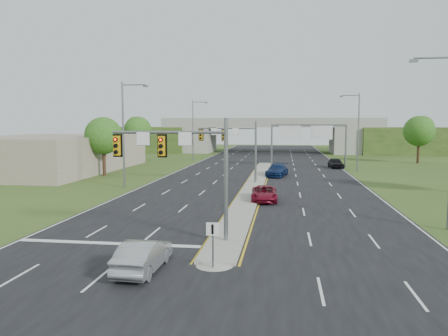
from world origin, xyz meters
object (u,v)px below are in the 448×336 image
object	(u,v)px
keep_right_sign	(213,237)
sign_gantry	(307,134)
signal_mast_near	(186,159)
car_far_a	(264,193)
car_far_c	(336,163)
car_silver	(143,255)
car_far_b	(277,170)
signal_mast_far	(236,142)
overpass	(271,138)

from	to	relation	value
keep_right_sign	sign_gantry	world-z (taller)	sign_gantry
signal_mast_near	keep_right_sign	xyz separation A→B (m)	(2.26, -4.45, -3.21)
car_far_a	car_far_c	size ratio (longest dim) A/B	1.07
car_silver	car_far_b	world-z (taller)	car_far_b
signal_mast_far	car_far_b	xyz separation A→B (m)	(4.55, 7.36, -3.92)
car_far_a	signal_mast_near	bearing A→B (deg)	-108.06
overpass	car_far_a	bearing A→B (deg)	-88.70
signal_mast_near	sign_gantry	world-z (taller)	signal_mast_near
keep_right_sign	car_far_c	size ratio (longest dim) A/B	0.50
sign_gantry	car_silver	bearing A→B (deg)	-101.04
overpass	car_far_a	size ratio (longest dim) A/B	16.94
overpass	car_far_b	distance (m)	47.85
signal_mast_near	overpass	size ratio (longest dim) A/B	0.09
overpass	car_silver	xyz separation A→B (m)	(-3.09, -85.16, -2.81)
overpass	car_far_b	xyz separation A→B (m)	(2.29, -47.71, -2.75)
car_far_a	keep_right_sign	bearing A→B (deg)	-97.55
keep_right_sign	car_far_b	bearing A→B (deg)	86.45
signal_mast_near	signal_mast_far	bearing A→B (deg)	90.00
signal_mast_far	car_silver	xyz separation A→B (m)	(-0.83, -30.09, -3.99)
overpass	signal_mast_near	bearing A→B (deg)	-91.62
overpass	car_silver	size ratio (longest dim) A/B	18.31
signal_mast_near	keep_right_sign	world-z (taller)	signal_mast_near
overpass	car_silver	bearing A→B (deg)	-92.08
signal_mast_near	car_far_b	world-z (taller)	signal_mast_near
signal_mast_near	signal_mast_far	size ratio (longest dim) A/B	1.00
signal_mast_near	sign_gantry	distance (m)	45.88
car_far_b	signal_mast_near	bearing A→B (deg)	-87.37
car_far_a	car_far_b	xyz separation A→B (m)	(0.79, 18.50, 0.13)
signal_mast_near	overpass	xyz separation A→B (m)	(2.26, 80.07, -1.17)
car_silver	car_far_a	bearing A→B (deg)	-102.56
signal_mast_far	keep_right_sign	bearing A→B (deg)	-85.61
signal_mast_near	car_far_c	xyz separation A→B (m)	(13.26, 44.48, -3.95)
keep_right_sign	car_silver	world-z (taller)	keep_right_sign
car_silver	car_far_c	size ratio (longest dim) A/B	0.99
keep_right_sign	car_far_a	size ratio (longest dim) A/B	0.47
overpass	car_far_a	world-z (taller)	overpass
car_silver	car_far_c	distance (m)	51.54
car_silver	car_far_b	size ratio (longest dim) A/B	0.81
sign_gantry	car_far_a	bearing A→B (deg)	-99.45
signal_mast_far	sign_gantry	xyz separation A→B (m)	(8.95, 19.99, 0.51)
car_far_b	keep_right_sign	bearing A→B (deg)	-82.92
car_far_b	car_far_a	bearing A→B (deg)	-81.80
signal_mast_near	signal_mast_far	world-z (taller)	same
car_far_c	car_far_a	bearing A→B (deg)	-113.74
keep_right_sign	car_silver	size ratio (longest dim) A/B	0.50
signal_mast_near	car_silver	bearing A→B (deg)	-99.25
car_silver	overpass	bearing A→B (deg)	-91.02
keep_right_sign	car_far_a	bearing A→B (deg)	85.32
signal_mast_far	car_far_a	size ratio (longest dim) A/B	1.48
keep_right_sign	overpass	distance (m)	84.55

